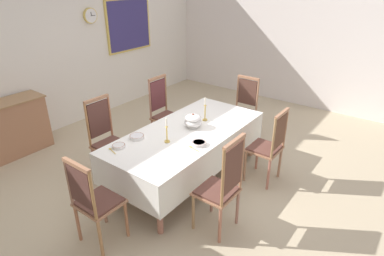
# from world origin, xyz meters

# --- Properties ---
(ground) EXTENTS (7.62, 5.65, 0.04)m
(ground) POSITION_xyz_m (0.00, 0.00, -0.02)
(ground) COLOR tan
(back_wall) EXTENTS (7.62, 0.08, 3.39)m
(back_wall) POSITION_xyz_m (0.00, 2.86, 1.70)
(back_wall) COLOR silver
(back_wall) RESTS_ON ground
(right_wall) EXTENTS (0.08, 5.65, 3.39)m
(right_wall) POSITION_xyz_m (3.85, 0.00, 1.70)
(right_wall) COLOR silver
(right_wall) RESTS_ON ground
(dining_table) EXTENTS (2.39, 1.10, 0.74)m
(dining_table) POSITION_xyz_m (0.00, -0.14, 0.67)
(dining_table) COLOR #A16451
(dining_table) RESTS_ON ground
(tablecloth) EXTENTS (2.41, 1.12, 0.44)m
(tablecloth) POSITION_xyz_m (0.00, -0.14, 0.63)
(tablecloth) COLOR white
(tablecloth) RESTS_ON dining_table
(chair_south_a) EXTENTS (0.44, 0.42, 1.20)m
(chair_south_a) POSITION_xyz_m (-0.63, -1.10, 0.61)
(chair_south_a) COLOR #9A744C
(chair_south_a) RESTS_ON ground
(chair_north_a) EXTENTS (0.44, 0.42, 1.17)m
(chair_north_a) POSITION_xyz_m (-0.63, 0.82, 0.60)
(chair_north_a) COLOR #97684E
(chair_north_a) RESTS_ON ground
(chair_south_b) EXTENTS (0.44, 0.42, 1.09)m
(chair_south_b) POSITION_xyz_m (0.60, -1.09, 0.57)
(chair_south_b) COLOR #A17152
(chair_south_b) RESTS_ON ground
(chair_north_b) EXTENTS (0.44, 0.42, 1.18)m
(chair_north_b) POSITION_xyz_m (0.60, 0.82, 0.60)
(chair_north_b) COLOR #A97655
(chair_north_b) RESTS_ON ground
(chair_head_west) EXTENTS (0.42, 0.44, 1.08)m
(chair_head_west) POSITION_xyz_m (-1.60, -0.14, 0.57)
(chair_head_west) COLOR #A06D54
(chair_head_west) RESTS_ON ground
(chair_head_east) EXTENTS (0.42, 0.44, 1.10)m
(chair_head_east) POSITION_xyz_m (1.60, -0.14, 0.58)
(chair_head_east) COLOR #A1744B
(chair_head_east) RESTS_ON ground
(soup_tureen) EXTENTS (0.25, 0.25, 0.21)m
(soup_tureen) POSITION_xyz_m (0.13, -0.14, 0.85)
(soup_tureen) COLOR silver
(soup_tureen) RESTS_ON tablecloth
(candlestick_west) EXTENTS (0.07, 0.07, 0.33)m
(candlestick_west) POSITION_xyz_m (-0.42, -0.14, 0.88)
(candlestick_west) COLOR gold
(candlestick_west) RESTS_ON tablecloth
(candlestick_east) EXTENTS (0.07, 0.07, 0.35)m
(candlestick_east) POSITION_xyz_m (0.42, -0.14, 0.89)
(candlestick_east) COLOR gold
(candlestick_east) RESTS_ON tablecloth
(bowl_near_left) EXTENTS (0.16, 0.16, 0.04)m
(bowl_near_left) POSITION_xyz_m (-0.89, 0.25, 0.77)
(bowl_near_left) COLOR silver
(bowl_near_left) RESTS_ON tablecloth
(bowl_near_right) EXTENTS (0.18, 0.18, 0.04)m
(bowl_near_right) POSITION_xyz_m (-0.24, -0.51, 0.77)
(bowl_near_right) COLOR silver
(bowl_near_right) RESTS_ON tablecloth
(bowl_far_left) EXTENTS (0.19, 0.19, 0.05)m
(bowl_far_left) POSITION_xyz_m (-0.58, 0.24, 0.78)
(bowl_far_left) COLOR silver
(bowl_far_left) RESTS_ON tablecloth
(spoon_primary) EXTENTS (0.07, 0.17, 0.01)m
(spoon_primary) POSITION_xyz_m (-0.99, 0.27, 0.75)
(spoon_primary) COLOR gold
(spoon_primary) RESTS_ON tablecloth
(spoon_secondary) EXTENTS (0.05, 0.18, 0.01)m
(spoon_secondary) POSITION_xyz_m (-0.36, -0.49, 0.75)
(spoon_secondary) COLOR gold
(spoon_secondary) RESTS_ON tablecloth
(sideboard) EXTENTS (1.44, 0.48, 0.90)m
(sideboard) POSITION_xyz_m (-1.32, 2.55, 0.45)
(sideboard) COLOR #A06C4E
(sideboard) RESTS_ON ground
(mounted_clock) EXTENTS (0.29, 0.06, 0.29)m
(mounted_clock) POSITION_xyz_m (0.82, 2.79, 1.98)
(mounted_clock) COLOR #D1B251
(framed_painting) EXTENTS (1.20, 0.05, 1.09)m
(framed_painting) POSITION_xyz_m (1.78, 2.80, 1.70)
(framed_painting) COLOR #D1B251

